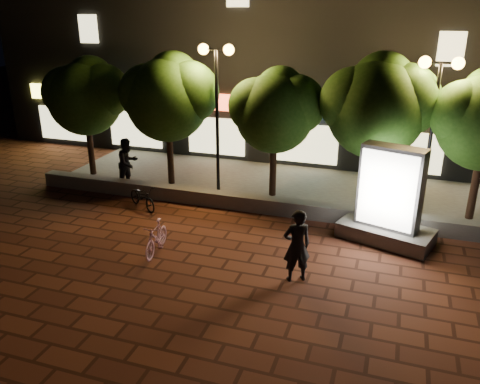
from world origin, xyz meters
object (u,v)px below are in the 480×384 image
at_px(tree_mid, 276,108).
at_px(pedestrian, 128,163).
at_px(tree_right, 379,103).
at_px(ad_kiosk, 389,204).
at_px(rider, 297,246).
at_px(street_lamp_left, 217,82).
at_px(scooter_parked, 142,197).
at_px(street_lamp_right, 436,97).
at_px(tree_far_left, 87,94).
at_px(scooter_pink, 156,238).
at_px(tree_left, 169,95).

xyz_separation_m(tree_mid, pedestrian, (-5.34, -0.96, -2.20)).
distance_m(tree_right, ad_kiosk, 3.44).
bearing_deg(rider, street_lamp_left, -81.68).
bearing_deg(scooter_parked, street_lamp_right, -45.01).
bearing_deg(ad_kiosk, tree_far_left, 168.42).
distance_m(tree_right, scooter_pink, 8.04).
xyz_separation_m(tree_mid, street_lamp_right, (4.95, -0.26, 0.68)).
relative_size(scooter_pink, scooter_parked, 0.99).
distance_m(tree_left, rider, 8.38).
bearing_deg(street_lamp_left, tree_mid, 7.31).
height_order(street_lamp_left, scooter_pink, street_lamp_left).
relative_size(tree_mid, street_lamp_left, 0.87).
distance_m(ad_kiosk, scooter_pink, 6.64).
xyz_separation_m(tree_far_left, scooter_parked, (3.54, -2.46, -2.89)).
relative_size(ad_kiosk, scooter_pink, 1.91).
relative_size(tree_far_left, scooter_parked, 3.01).
bearing_deg(tree_left, tree_mid, -0.00).
height_order(ad_kiosk, pedestrian, ad_kiosk).
distance_m(tree_left, scooter_pink, 6.28).
relative_size(street_lamp_right, ad_kiosk, 1.72).
distance_m(street_lamp_left, ad_kiosk, 6.99).
xyz_separation_m(ad_kiosk, scooter_parked, (-7.92, -0.12, -0.74)).
bearing_deg(tree_left, street_lamp_left, -7.70).
relative_size(ad_kiosk, rider, 1.52).
bearing_deg(tree_right, tree_left, -180.00).
distance_m(scooter_pink, rider, 4.00).
xyz_separation_m(tree_left, ad_kiosk, (7.96, -2.35, -2.30)).
relative_size(street_lamp_left, rider, 2.73).
bearing_deg(street_lamp_left, tree_right, 2.81).
height_order(tree_left, ad_kiosk, tree_left).
bearing_deg(tree_mid, street_lamp_left, -172.69).
relative_size(street_lamp_left, scooter_parked, 3.36).
distance_m(tree_far_left, street_lamp_left, 5.50).
bearing_deg(tree_left, pedestrian, -144.35).
bearing_deg(street_lamp_left, ad_kiosk, -19.12).
height_order(tree_right, street_lamp_right, tree_right).
relative_size(tree_far_left, street_lamp_right, 0.93).
xyz_separation_m(tree_far_left, street_lamp_right, (12.45, -0.26, 0.60)).
relative_size(tree_right, street_lamp_left, 0.98).
xyz_separation_m(street_lamp_right, ad_kiosk, (-0.99, -2.08, -2.75)).
xyz_separation_m(scooter_pink, pedestrian, (-3.32, 4.20, 0.56)).
xyz_separation_m(tree_left, scooter_pink, (1.98, -5.16, -2.99)).
xyz_separation_m(tree_right, scooter_parked, (-7.26, -2.46, -3.16)).
relative_size(street_lamp_right, rider, 2.62).
relative_size(tree_mid, scooter_pink, 2.97).
distance_m(tree_mid, scooter_parked, 5.44).
height_order(rider, pedestrian, pedestrian).
bearing_deg(pedestrian, scooter_parked, -121.69).
height_order(street_lamp_left, scooter_parked, street_lamp_left).
bearing_deg(ad_kiosk, tree_left, 163.56).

